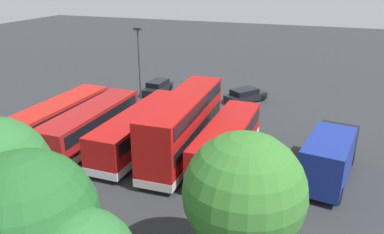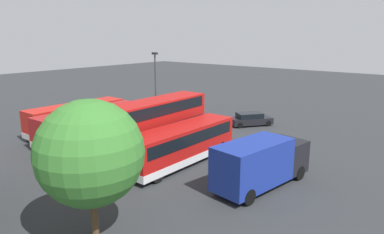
% 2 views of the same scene
% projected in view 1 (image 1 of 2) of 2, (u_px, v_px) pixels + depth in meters
% --- Properties ---
extents(ground_plane, '(140.00, 140.00, 0.00)m').
position_uv_depth(ground_plane, '(183.00, 110.00, 37.54)').
color(ground_plane, '#2D3033').
extents(bus_single_deck_near_end, '(2.64, 10.46, 2.95)m').
position_uv_depth(bus_single_deck_near_end, '(227.00, 141.00, 26.71)').
color(bus_single_deck_near_end, '#B71411').
rests_on(bus_single_deck_near_end, ground).
extents(bus_double_decker_second, '(2.95, 11.68, 4.55)m').
position_uv_depth(bus_double_decker_second, '(184.00, 124.00, 27.47)').
color(bus_double_decker_second, '#B71411').
rests_on(bus_double_decker_second, ground).
extents(bus_single_deck_third, '(2.72, 11.59, 2.95)m').
position_uv_depth(bus_single_deck_third, '(141.00, 128.00, 29.00)').
color(bus_single_deck_third, '#B71411').
rests_on(bus_single_deck_third, ground).
extents(bus_single_deck_fourth, '(2.72, 10.79, 2.95)m').
position_uv_depth(bus_single_deck_fourth, '(92.00, 124.00, 29.71)').
color(bus_single_deck_fourth, '#A51919').
rests_on(bus_single_deck_fourth, ground).
extents(bus_single_deck_fifth, '(2.66, 10.19, 2.95)m').
position_uv_depth(bus_single_deck_fifth, '(62.00, 117.00, 31.28)').
color(bus_single_deck_fifth, red).
rests_on(bus_single_deck_fifth, ground).
extents(box_truck_blue, '(3.59, 7.79, 3.20)m').
position_uv_depth(box_truck_blue, '(330.00, 155.00, 24.46)').
color(box_truck_blue, navy).
rests_on(box_truck_blue, ground).
extents(car_hatchback_silver, '(4.12, 4.71, 1.43)m').
position_uv_depth(car_hatchback_silver, '(245.00, 96.00, 39.68)').
color(car_hatchback_silver, black).
rests_on(car_hatchback_silver, ground).
extents(car_small_green, '(2.02, 4.50, 1.43)m').
position_uv_depth(car_small_green, '(157.00, 87.00, 42.54)').
color(car_small_green, black).
rests_on(car_small_green, ground).
extents(lamp_post_tall, '(0.70, 0.30, 7.85)m').
position_uv_depth(lamp_post_tall, '(139.00, 62.00, 36.92)').
color(lamp_post_tall, '#38383D').
rests_on(lamp_post_tall, ground).
extents(tree_midleft, '(5.07, 5.07, 6.93)m').
position_uv_depth(tree_midleft, '(244.00, 193.00, 15.39)').
color(tree_midleft, '#4C3823').
rests_on(tree_midleft, ground).
extents(tree_midright, '(4.94, 4.94, 7.33)m').
position_uv_depth(tree_midright, '(27.00, 221.00, 12.89)').
color(tree_midright, '#4C3823').
rests_on(tree_midright, ground).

